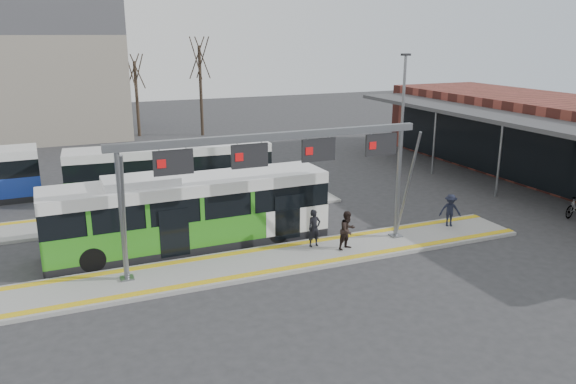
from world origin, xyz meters
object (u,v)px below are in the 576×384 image
at_px(gantry, 277,159).
at_px(passenger_a, 314,228).
at_px(passenger_c, 450,210).
at_px(hero_bus, 190,213).
at_px(passenger_b, 348,230).

relative_size(gantry, passenger_a, 7.85).
bearing_deg(passenger_c, passenger_a, -155.30).
bearing_deg(passenger_a, hero_bus, 147.36).
xyz_separation_m(passenger_a, passenger_b, (1.18, -0.85, 0.02)).
bearing_deg(passenger_c, hero_bus, -166.66).
relative_size(hero_bus, passenger_c, 7.80).
bearing_deg(gantry, hero_bus, 136.29).
height_order(gantry, passenger_b, gantry).
xyz_separation_m(passenger_a, passenger_c, (7.17, -0.13, -0.04)).
relative_size(gantry, passenger_c, 8.22).
height_order(passenger_b, passenger_c, passenger_b).
bearing_deg(hero_bus, gantry, -44.79).
bearing_deg(passenger_b, passenger_c, -11.86).
height_order(hero_bus, passenger_b, hero_bus).
bearing_deg(hero_bus, passenger_c, -13.45).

